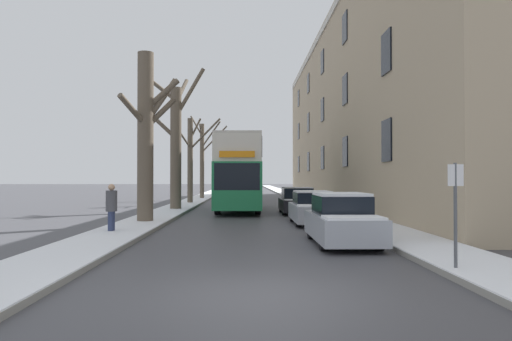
{
  "coord_description": "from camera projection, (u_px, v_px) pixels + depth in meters",
  "views": [
    {
      "loc": [
        -0.29,
        -8.41,
        1.97
      ],
      "look_at": [
        0.19,
        16.34,
        2.35
      ],
      "focal_mm": 35.0,
      "sensor_mm": 36.0,
      "label": 1
    }
  ],
  "objects": [
    {
      "name": "ground_plane",
      "position": [
        264.0,
        295.0,
        8.38
      ],
      "size": [
        320.0,
        320.0,
        0.0
      ],
      "primitive_type": "plane",
      "color": "#424247"
    },
    {
      "name": "sidewalk_left",
      "position": [
        211.0,
        194.0,
        61.28
      ],
      "size": [
        2.07,
        130.0,
        0.16
      ],
      "color": "gray",
      "rests_on": "ground"
    },
    {
      "name": "sidewalk_right",
      "position": [
        287.0,
        194.0,
        61.46
      ],
      "size": [
        2.07,
        130.0,
        0.16
      ],
      "color": "gray",
      "rests_on": "ground"
    },
    {
      "name": "terrace_facade_right",
      "position": [
        380.0,
        114.0,
        39.16
      ],
      "size": [
        9.1,
        50.64,
        14.11
      ],
      "color": "tan",
      "rests_on": "ground"
    },
    {
      "name": "bare_tree_left_0",
      "position": [
        146.0,
        134.0,
        21.27
      ],
      "size": [
        2.3,
        2.36,
        7.36
      ],
      "color": "brown",
      "rests_on": "ground"
    },
    {
      "name": "bare_tree_left_1",
      "position": [
        176.0,
        141.0,
        29.88
      ],
      "size": [
        3.49,
        2.3,
        8.6
      ],
      "color": "brown",
      "rests_on": "ground"
    },
    {
      "name": "bare_tree_left_2",
      "position": [
        191.0,
        158.0,
        37.4
      ],
      "size": [
        3.04,
        1.87,
        6.51
      ],
      "color": "brown",
      "rests_on": "ground"
    },
    {
      "name": "bare_tree_left_3",
      "position": [
        203.0,
        157.0,
        45.59
      ],
      "size": [
        3.43,
        1.75,
        7.72
      ],
      "color": "brown",
      "rests_on": "ground"
    },
    {
      "name": "double_decker_bus",
      "position": [
        239.0,
        170.0,
        30.19
      ],
      "size": [
        2.56,
        10.94,
        4.36
      ],
      "color": "#1E7A47",
      "rests_on": "ground"
    },
    {
      "name": "parked_car_0",
      "position": [
        342.0,
        221.0,
        14.84
      ],
      "size": [
        1.73,
        4.4,
        1.53
      ],
      "color": "#9EA3AD",
      "rests_on": "ground"
    },
    {
      "name": "parked_car_1",
      "position": [
        313.0,
        209.0,
        21.36
      ],
      "size": [
        1.74,
        4.33,
        1.43
      ],
      "color": "#9EA3AD",
      "rests_on": "ground"
    },
    {
      "name": "parked_car_2",
      "position": [
        297.0,
        201.0,
        27.84
      ],
      "size": [
        1.86,
        4.25,
        1.47
      ],
      "color": "black",
      "rests_on": "ground"
    },
    {
      "name": "oncoming_van",
      "position": [
        237.0,
        186.0,
        42.35
      ],
      "size": [
        1.96,
        5.43,
        2.46
      ],
      "color": "white",
      "rests_on": "ground"
    },
    {
      "name": "pedestrian_left_sidewalk",
      "position": [
        111.0,
        207.0,
        17.2
      ],
      "size": [
        0.39,
        0.39,
        1.77
      ],
      "rotation": [
        0.0,
        0.0,
        1.49
      ],
      "color": "navy",
      "rests_on": "ground"
    },
    {
      "name": "street_sign_post",
      "position": [
        455.0,
        210.0,
        10.07
      ],
      "size": [
        0.32,
        0.07,
        2.28
      ],
      "color": "#4C4F54",
      "rests_on": "ground"
    }
  ]
}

